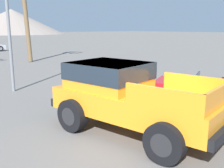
{
  "coord_description": "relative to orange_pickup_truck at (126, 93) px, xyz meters",
  "views": [
    {
      "loc": [
        -4.95,
        -4.68,
        2.9
      ],
      "look_at": [
        0.04,
        1.2,
        1.24
      ],
      "focal_mm": 42.0,
      "sensor_mm": 36.0,
      "label": 1
    }
  ],
  "objects": [
    {
      "name": "orange_pickup_truck",
      "position": [
        0.0,
        0.0,
        0.0
      ],
      "size": [
        3.04,
        5.21,
        1.92
      ],
      "rotation": [
        0.0,
        0.0,
        0.19
      ],
      "color": "orange",
      "rests_on": "ground_plane"
    },
    {
      "name": "ground_plane",
      "position": [
        0.02,
        -0.52,
        -1.09
      ],
      "size": [
        320.0,
        320.0,
        0.0
      ],
      "primitive_type": "plane",
      "color": "slate"
    },
    {
      "name": "red_convertible_car",
      "position": [
        4.9,
        0.2,
        -0.66
      ],
      "size": [
        3.53,
        4.71,
        1.03
      ],
      "rotation": [
        0.0,
        0.0,
        0.45
      ],
      "color": "red",
      "rests_on": "ground_plane"
    }
  ]
}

